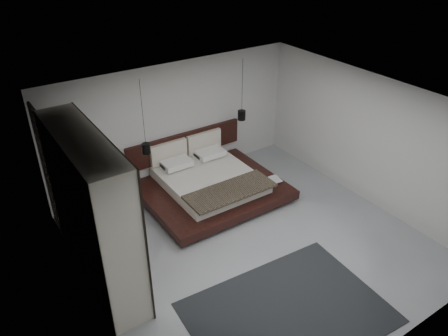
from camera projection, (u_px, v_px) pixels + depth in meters
floor at (252, 242)px, 8.45m from camera, size 6.00×6.00×0.00m
ceiling at (258, 108)px, 7.04m from camera, size 6.00×6.00×0.00m
wall_back at (175, 123)px, 9.90m from camera, size 6.00×0.00×6.00m
wall_front at (396, 284)px, 5.59m from camera, size 6.00×0.00×6.00m
wall_left at (89, 242)px, 6.31m from camera, size 0.00×6.00×6.00m
wall_right at (368, 139)px, 9.18m from camera, size 0.00×6.00×6.00m
lattice_screen at (49, 174)px, 8.14m from camera, size 0.05×0.90×2.60m
bed at (209, 183)px, 9.77m from camera, size 2.96×2.47×1.11m
book_lower at (271, 180)px, 9.87m from camera, size 0.24×0.31×0.03m
book_upper at (271, 180)px, 9.82m from camera, size 0.28×0.34×0.02m
pendant_left at (146, 148)px, 9.02m from camera, size 0.18×0.18×1.60m
pendant_right at (242, 115)px, 10.11m from camera, size 0.18×0.18×1.44m
wardrobe at (93, 212)px, 7.01m from camera, size 0.65×2.76×2.71m
rug at (288, 312)px, 6.95m from camera, size 3.20×2.38×0.01m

